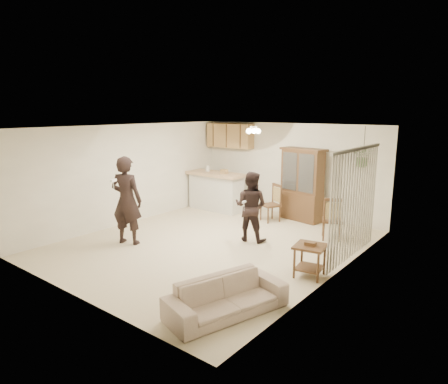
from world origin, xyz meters
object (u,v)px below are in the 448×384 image
Objects in this scene: side_table at (310,260)px; chair_hutch_right at (332,227)px; adult at (127,203)px; child at (251,211)px; chair_bar at (203,196)px; sofa at (227,290)px; china_hutch at (302,185)px; chair_hutch_left at (270,211)px.

side_table is 2.24m from chair_hutch_right.
child is at bearing -157.60° from adult.
adult is at bearing -168.02° from side_table.
side_table is at bearing -32.88° from chair_bar.
china_hutch is at bearing 33.66° from sofa.
child reaches higher than sofa.
chair_bar is at bearing -33.92° from chair_hutch_right.
china_hutch reaches higher than chair_hutch_right.
side_table is (3.89, 0.83, -0.61)m from adult.
sofa is at bearing -49.16° from chair_bar.
chair_hutch_left is 1.90m from chair_hutch_right.
side_table is (0.33, 1.92, -0.07)m from sofa.
chair_hutch_left is at bearing -38.25° from chair_hutch_right.
chair_hutch_left reaches higher than sofa.
side_table is at bearing 77.81° from chair_hutch_right.
chair_hutch_right is (3.35, 3.00, -0.62)m from adult.
adult reaches higher than chair_hutch_right.
child is at bearing -47.94° from chair_hutch_left.
child is at bearing -83.27° from china_hutch.
adult reaches higher than child.
china_hutch is at bearing 4.64° from chair_bar.
adult reaches higher than side_table.
adult reaches higher than sofa.
chair_hutch_left is at bearing -123.19° from china_hutch.
chair_hutch_right reaches higher than sofa.
chair_bar is at bearing 61.43° from sofa.
chair_hutch_right is at bearing 20.23° from sofa.
chair_hutch_left is (-2.39, 2.58, -0.02)m from side_table.
adult is 4.54m from chair_hutch_right.
china_hutch reaches higher than child.
china_hutch is at bearing 119.80° from side_table.
chair_hutch_right is (4.34, -0.59, -0.02)m from chair_bar.
child is 1.28× the size of chair_bar.
chair_hutch_left reaches higher than side_table.
side_table is (1.83, -3.20, -0.64)m from china_hutch.
chair_hutch_right is (1.38, 1.19, -0.40)m from child.
adult is 1.85× the size of chair_hutch_left.
china_hutch is 3.74m from side_table.
child is at bearing 46.06° from sofa.
chair_bar is at bearing -162.97° from china_hutch.
side_table is at bearing -51.07° from china_hutch.
chair_hutch_left is (-0.56, -0.62, -0.66)m from china_hutch.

